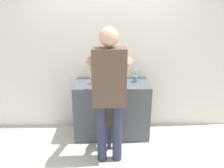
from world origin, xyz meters
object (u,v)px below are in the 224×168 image
Objects in this scene: child_toddler at (112,118)px; adult_parent at (109,86)px; toothbrush_cup at (135,79)px; soap_bottle at (93,80)px.

adult_parent is at bearing -100.71° from child_toddler.
toothbrush_cup is 0.83m from adult_parent.
child_toddler is 0.62m from adult_parent.
toothbrush_cup is 0.66m from soap_bottle.
child_toddler is 0.46× the size of adult_parent.
adult_parent is at bearing -68.57° from soap_bottle.
soap_bottle is 0.67m from adult_parent.
toothbrush_cup reaches higher than soap_bottle.
adult_parent reaches higher than soap_bottle.
soap_bottle is 0.09× the size of adult_parent.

